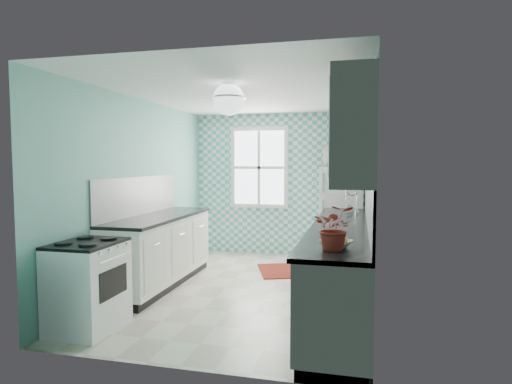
% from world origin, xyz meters
% --- Properties ---
extents(floor, '(3.00, 4.40, 0.02)m').
position_xyz_m(floor, '(0.00, 0.00, -0.01)').
color(floor, beige).
rests_on(floor, ground).
extents(ceiling, '(3.00, 4.40, 0.02)m').
position_xyz_m(ceiling, '(0.00, 0.00, 2.51)').
color(ceiling, white).
rests_on(ceiling, wall_back).
extents(wall_back, '(3.00, 0.02, 2.50)m').
position_xyz_m(wall_back, '(0.00, 2.21, 1.25)').
color(wall_back, '#67AC9F').
rests_on(wall_back, floor).
extents(wall_front, '(3.00, 0.02, 2.50)m').
position_xyz_m(wall_front, '(0.00, -2.21, 1.25)').
color(wall_front, '#67AC9F').
rests_on(wall_front, floor).
extents(wall_left, '(0.02, 4.40, 2.50)m').
position_xyz_m(wall_left, '(-1.51, 0.00, 1.25)').
color(wall_left, '#67AC9F').
rests_on(wall_left, floor).
extents(wall_right, '(0.02, 4.40, 2.50)m').
position_xyz_m(wall_right, '(1.51, 0.00, 1.25)').
color(wall_right, '#67AC9F').
rests_on(wall_right, floor).
extents(accent_wall, '(3.00, 0.01, 2.50)m').
position_xyz_m(accent_wall, '(0.00, 2.19, 1.25)').
color(accent_wall, '#4AAAA4').
rests_on(accent_wall, wall_back).
extents(window, '(1.04, 0.05, 1.44)m').
position_xyz_m(window, '(-0.35, 2.16, 1.55)').
color(window, white).
rests_on(window, wall_back).
extents(backsplash_right, '(0.02, 3.60, 0.51)m').
position_xyz_m(backsplash_right, '(1.49, -0.40, 1.20)').
color(backsplash_right, white).
rests_on(backsplash_right, wall_right).
extents(backsplash_left, '(0.02, 2.15, 0.51)m').
position_xyz_m(backsplash_left, '(-1.49, -0.07, 1.20)').
color(backsplash_left, white).
rests_on(backsplash_left, wall_left).
extents(upper_cabinets_right, '(0.33, 3.20, 0.90)m').
position_xyz_m(upper_cabinets_right, '(1.33, -0.60, 1.90)').
color(upper_cabinets_right, white).
rests_on(upper_cabinets_right, wall_right).
extents(upper_cabinet_fridge, '(0.40, 0.74, 0.40)m').
position_xyz_m(upper_cabinet_fridge, '(1.30, 1.83, 2.25)').
color(upper_cabinet_fridge, white).
rests_on(upper_cabinet_fridge, wall_right).
extents(ceiling_light, '(0.34, 0.34, 0.35)m').
position_xyz_m(ceiling_light, '(0.00, -0.80, 2.32)').
color(ceiling_light, silver).
rests_on(ceiling_light, ceiling).
extents(base_cabinets_right, '(0.60, 3.60, 0.90)m').
position_xyz_m(base_cabinets_right, '(1.20, -0.40, 0.45)').
color(base_cabinets_right, white).
rests_on(base_cabinets_right, floor).
extents(countertop_right, '(0.63, 3.60, 0.04)m').
position_xyz_m(countertop_right, '(1.19, -0.40, 0.92)').
color(countertop_right, black).
rests_on(countertop_right, base_cabinets_right).
extents(base_cabinets_left, '(0.60, 2.15, 0.90)m').
position_xyz_m(base_cabinets_left, '(-1.20, -0.07, 0.45)').
color(base_cabinets_left, white).
rests_on(base_cabinets_left, floor).
extents(countertop_left, '(0.63, 2.15, 0.04)m').
position_xyz_m(countertop_left, '(-1.19, -0.07, 0.92)').
color(countertop_left, black).
rests_on(countertop_left, base_cabinets_left).
extents(fridge, '(0.68, 0.68, 1.57)m').
position_xyz_m(fridge, '(1.11, 1.82, 0.79)').
color(fridge, white).
rests_on(fridge, floor).
extents(stove, '(0.57, 0.71, 0.85)m').
position_xyz_m(stove, '(-1.20, -1.64, 0.45)').
color(stove, white).
rests_on(stove, floor).
extents(sink, '(0.44, 0.37, 0.53)m').
position_xyz_m(sink, '(1.20, 0.69, 0.93)').
color(sink, silver).
rests_on(sink, countertop_right).
extents(rug, '(0.88, 1.04, 0.01)m').
position_xyz_m(rug, '(0.25, 1.01, 0.01)').
color(rug, maroon).
rests_on(rug, floor).
extents(dish_towel, '(0.04, 0.21, 0.31)m').
position_xyz_m(dish_towel, '(0.89, 0.20, 0.48)').
color(dish_towel, '#66A796').
rests_on(dish_towel, base_cabinets_right).
extents(fruit_bowl, '(0.34, 0.34, 0.07)m').
position_xyz_m(fruit_bowl, '(1.20, -1.72, 0.97)').
color(fruit_bowl, silver).
rests_on(fruit_bowl, countertop_right).
extents(potted_plant, '(0.35, 0.31, 0.37)m').
position_xyz_m(potted_plant, '(1.20, -1.84, 1.13)').
color(potted_plant, '#AB0F15').
rests_on(potted_plant, countertop_right).
extents(soap_bottle, '(0.08, 0.08, 0.17)m').
position_xyz_m(soap_bottle, '(1.25, 0.91, 1.02)').
color(soap_bottle, '#ADBCC6').
rests_on(soap_bottle, countertop_right).
extents(microwave, '(0.63, 0.44, 0.33)m').
position_xyz_m(microwave, '(1.11, 1.83, 1.74)').
color(microwave, white).
rests_on(microwave, fridge).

